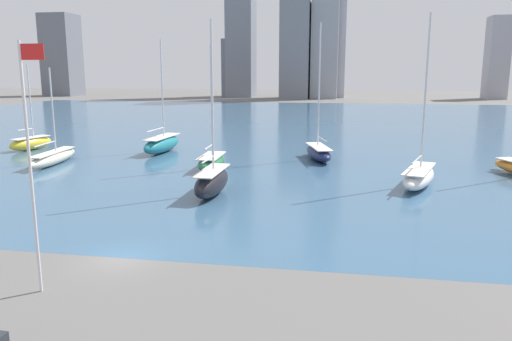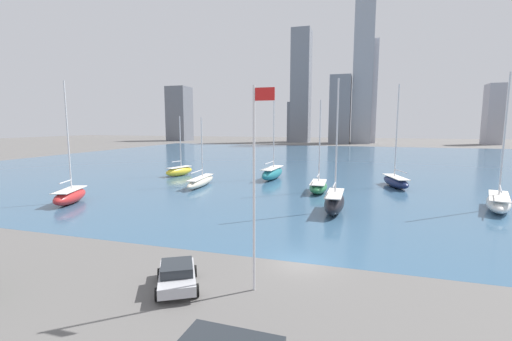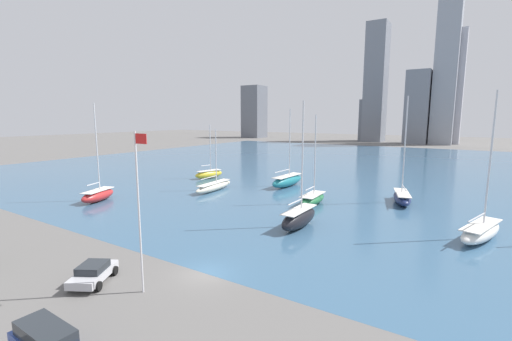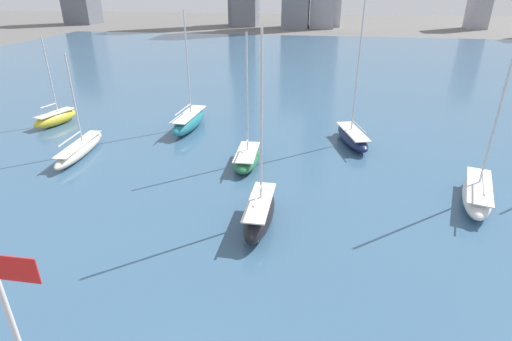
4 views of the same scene
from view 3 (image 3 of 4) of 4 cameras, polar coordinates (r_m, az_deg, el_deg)
name	(u,v)px [view 3 (image 3 of 4)]	position (r m, az deg, el deg)	size (l,w,h in m)	color
ground_plane	(206,274)	(29.74, -8.37, -16.65)	(500.00, 500.00, 0.00)	#605E5B
harbor_water	(388,169)	(92.80, 21.09, 0.30)	(180.00, 140.00, 0.00)	#385B7A
flag_pole	(139,208)	(25.77, -18.88, -5.91)	(1.24, 0.14, 11.82)	silver
distant_city_skyline	(457,85)	(191.94, 30.54, 12.16)	(225.12, 21.57, 74.14)	slate
sailboat_cream	(214,186)	(60.62, -7.01, -2.60)	(2.54, 10.23, 10.81)	beige
sailboat_red	(98,195)	(58.14, -24.85, -3.67)	(4.48, 7.18, 14.95)	#B72828
sailboat_white	(481,231)	(43.48, 33.37, -8.40)	(4.91, 9.38, 15.49)	white
sailboat_black	(299,217)	(40.60, 7.19, -7.77)	(2.19, 7.68, 14.64)	black
sailboat_navy	(402,197)	(56.07, 23.16, -4.06)	(4.45, 8.76, 15.89)	#19234C
sailboat_yellow	(209,174)	(73.32, -7.86, -0.54)	(3.59, 6.94, 11.31)	yellow
sailboat_green	(313,198)	(51.67, 9.42, -4.60)	(2.71, 7.11, 13.16)	#236B3D
sailboat_teal	(287,180)	(64.23, 5.23, -1.67)	(2.91, 9.86, 14.39)	#1E757F
parked_sedan_silver	(93,273)	(30.54, -25.49, -15.11)	(3.90, 4.73, 1.52)	#B7B7BC
parked_suv_blue	(46,341)	(23.10, -31.60, -23.03)	(4.68, 2.27, 1.90)	#284293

